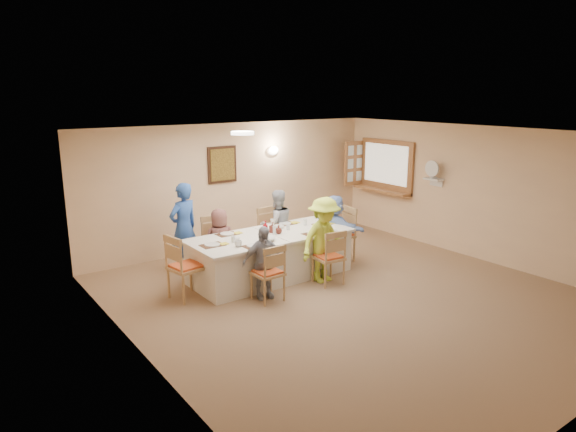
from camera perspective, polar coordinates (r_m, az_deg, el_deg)
ground at (r=8.08m, az=7.08°, el=-8.97°), size 7.00×7.00×0.00m
room_walls at (r=7.63m, az=7.42°, el=1.59°), size 7.00×7.00×7.00m
wall_picture at (r=10.20m, az=-7.32°, el=5.69°), size 0.62×0.05×0.72m
wall_sconce at (r=10.78m, az=-1.65°, el=7.29°), size 0.26×0.09×0.18m
ceiling_light at (r=8.08m, az=-5.08°, el=9.17°), size 0.36×0.36×0.05m
serving_hatch at (r=11.55m, az=10.90°, el=5.47°), size 0.06×1.50×1.15m
hatch_sill at (r=11.54m, az=10.37°, el=2.85°), size 0.30×1.50×0.05m
shutter_door at (r=11.89m, az=7.36°, el=5.84°), size 0.55×0.04×1.00m
fan_shelf at (r=10.63m, az=15.87°, el=3.96°), size 0.22×0.36×0.03m
desk_fan at (r=10.59m, az=15.82°, el=4.75°), size 0.30×0.30×0.28m
dining_table at (r=8.75m, az=-1.92°, el=-4.43°), size 2.80×1.18×0.76m
chair_back_left at (r=9.08m, az=-7.91°, el=-3.17°), size 0.54×0.54×0.98m
chair_back_right at (r=9.67m, az=-1.64°, el=-1.97°), size 0.52×0.52×0.98m
chair_front_left at (r=7.78m, az=-2.28°, el=-6.22°), size 0.44×0.44×0.90m
chair_front_right at (r=8.46m, az=4.51°, el=-4.48°), size 0.49×0.49×0.93m
chair_left_end at (r=7.99m, az=-11.22°, el=-5.46°), size 0.56×0.56×1.03m
chair_right_end at (r=9.62m, az=5.74°, el=-2.01°), size 0.54×0.54×1.01m
diner_back_left at (r=8.95m, az=-7.57°, el=-2.81°), size 0.69×0.56×1.15m
diner_back_right at (r=9.53m, az=-1.24°, el=-1.07°), size 0.81×0.72×1.35m
diner_front_left at (r=7.83m, az=-2.78°, el=-5.17°), size 0.78×0.55×1.14m
diner_front_right at (r=8.47m, az=4.02°, el=-2.68°), size 1.01×0.68×1.43m
diner_right_end at (r=9.51m, az=5.17°, el=-1.41°), size 1.28×0.72×1.26m
caregiver at (r=9.11m, az=-11.51°, el=-1.27°), size 0.77×0.67×1.58m
placemat_fl at (r=7.98m, az=-3.82°, el=-3.35°), size 0.33×0.25×0.01m
plate_fl at (r=7.98m, az=-3.82°, el=-3.28°), size 0.22×0.22×0.01m
napkin_fl at (r=8.03m, az=-2.54°, el=-3.17°), size 0.13×0.13×0.01m
placemat_fr at (r=8.65m, az=2.92°, el=-1.99°), size 0.37×0.27×0.01m
plate_fr at (r=8.65m, az=2.92°, el=-1.93°), size 0.23×0.23×0.01m
napkin_fr at (r=8.73m, az=4.05°, el=-1.83°), size 0.15×0.15×0.01m
placemat_bl at (r=8.68m, az=-6.78°, el=-2.02°), size 0.35×0.26×0.01m
plate_bl at (r=8.68m, az=-6.78°, el=-1.96°), size 0.24×0.24×0.01m
napkin_bl at (r=8.72m, az=-5.59°, el=-1.87°), size 0.13×0.13×0.01m
placemat_br at (r=9.30m, az=-0.33°, el=-0.86°), size 0.37×0.27×0.01m
plate_br at (r=9.30m, az=-0.33°, el=-0.80°), size 0.22×0.22×0.01m
napkin_br at (r=9.36m, az=0.75°, el=-0.72°), size 0.15×0.15×0.01m
placemat_le at (r=8.10m, az=-8.41°, el=-3.23°), size 0.36×0.27×0.01m
plate_le at (r=8.09m, az=-8.41°, el=-3.16°), size 0.24×0.24×0.02m
napkin_le at (r=8.13m, az=-7.12°, el=-3.06°), size 0.13×0.13×0.01m
placemat_re at (r=9.29m, az=3.79°, el=-0.92°), size 0.33×0.24×0.01m
plate_re at (r=9.28m, az=3.79°, el=-0.86°), size 0.23×0.23×0.01m
napkin_re at (r=9.36m, az=4.84°, el=-0.77°), size 0.14×0.14×0.01m
teacup_a at (r=7.98m, az=-5.54°, el=-3.07°), size 0.21×0.21×0.09m
teacup_b at (r=9.29m, az=-1.68°, el=-0.62°), size 0.13×0.13×0.09m
bowl_a at (r=8.27m, az=-2.22°, el=-2.53°), size 0.43×0.43×0.06m
bowl_b at (r=9.00m, az=-0.99°, el=-1.20°), size 0.28×0.28×0.05m
condiment_ketchup at (r=8.57m, az=-2.53°, el=-1.32°), size 0.11×0.11×0.24m
condiment_brown at (r=8.71m, az=-1.75°, el=-1.27°), size 0.12×0.12×0.18m
condiment_malt at (r=8.64m, az=-1.05°, el=-1.50°), size 0.15×0.15×0.15m
drinking_glass at (r=8.58m, az=-2.96°, el=-1.76°), size 0.06×0.06×0.09m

